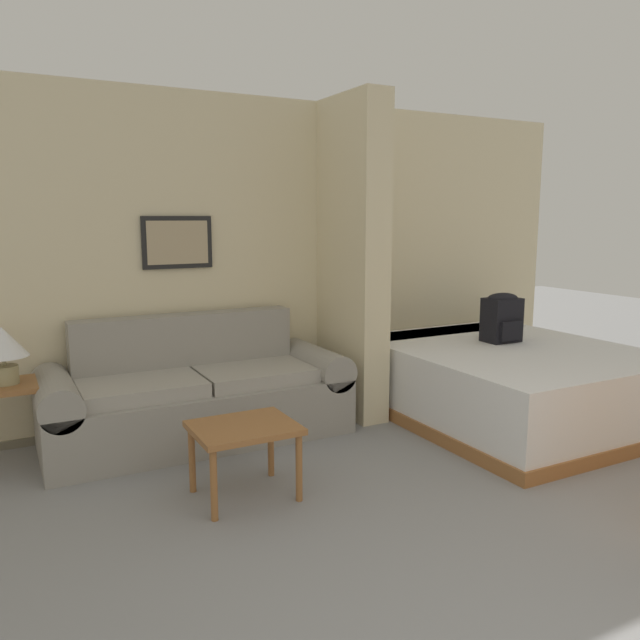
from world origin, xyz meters
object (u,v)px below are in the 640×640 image
object	(u,v)px
backpack	(502,317)
couch	(197,396)
coffee_table	(244,435)
table_lamp	(3,347)
bed	(507,381)

from	to	relation	value
backpack	couch	bearing A→B (deg)	168.40
coffee_table	backpack	world-z (taller)	backpack
coffee_table	table_lamp	distance (m)	1.72
bed	table_lamp	bearing A→B (deg)	168.58
couch	table_lamp	world-z (taller)	table_lamp
bed	backpack	distance (m)	0.55
table_lamp	backpack	bearing A→B (deg)	-8.33
backpack	coffee_table	bearing A→B (deg)	-167.11
couch	bed	distance (m)	2.52
couch	coffee_table	world-z (taller)	couch
coffee_table	table_lamp	size ratio (longest dim) A/B	1.58
coffee_table	table_lamp	xyz separation A→B (m)	(-1.21, 1.14, 0.44)
table_lamp	backpack	distance (m)	3.81
table_lamp	backpack	world-z (taller)	backpack
couch	coffee_table	size ratio (longest dim) A/B	3.75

